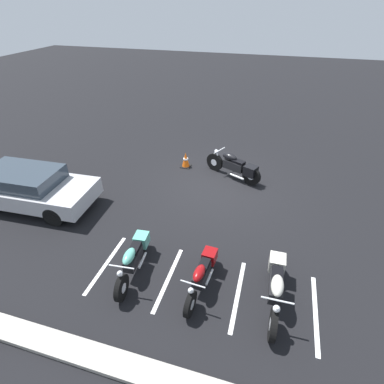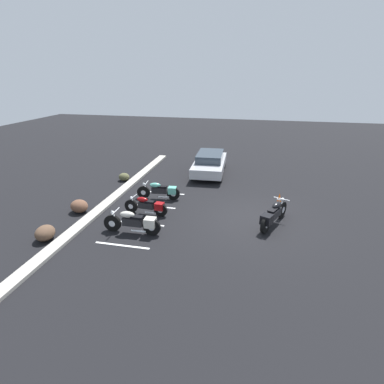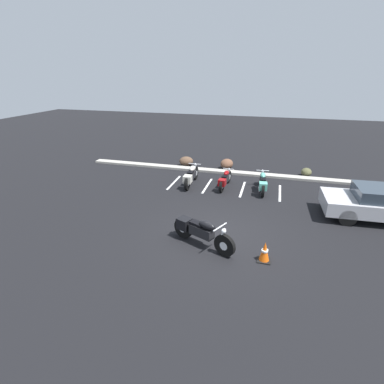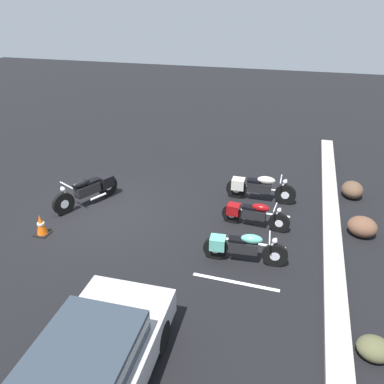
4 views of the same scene
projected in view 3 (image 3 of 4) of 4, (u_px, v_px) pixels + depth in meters
name	position (u px, v px, depth m)	size (l,w,h in m)	color
ground	(217.00, 235.00, 10.45)	(60.00, 60.00, 0.00)	black
motorcycle_black_featured	(200.00, 231.00, 9.70)	(2.26, 1.19, 0.95)	black
parked_bike_0	(191.00, 176.00, 14.85)	(0.65, 2.31, 0.91)	black
parked_bike_1	(225.00, 180.00, 14.53)	(0.57, 2.03, 0.80)	black
parked_bike_2	(263.00, 183.00, 14.07)	(0.61, 2.15, 0.85)	black
concrete_curb	(241.00, 173.00, 16.60)	(18.00, 0.50, 0.12)	#A8A399
landscape_rock_0	(306.00, 172.00, 16.22)	(0.64, 0.55, 0.45)	brown
landscape_rock_1	(227.00, 164.00, 17.45)	(0.81, 0.71, 0.58)	brown
landscape_rock_2	(186.00, 161.00, 17.98)	(0.83, 0.68, 0.56)	brown
traffic_cone	(265.00, 252.00, 8.95)	(0.40, 0.40, 0.64)	black
stall_line_0	(174.00, 182.00, 15.38)	(0.10, 2.10, 0.00)	white
stall_line_1	(207.00, 186.00, 14.94)	(0.10, 2.10, 0.00)	white
stall_line_2	(242.00, 189.00, 14.51)	(0.10, 2.10, 0.00)	white
stall_line_3	(280.00, 193.00, 14.07)	(0.10, 2.10, 0.00)	white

